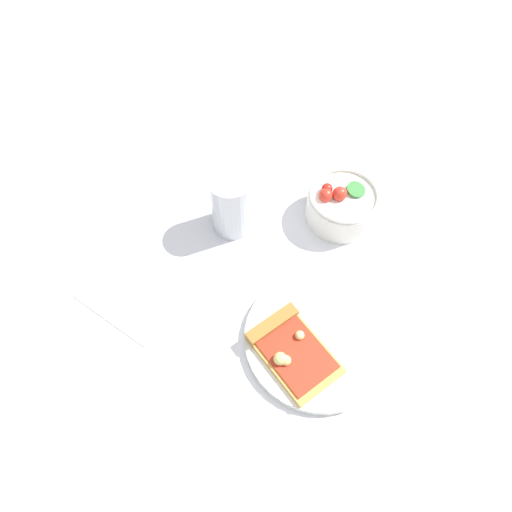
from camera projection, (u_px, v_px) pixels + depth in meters
ground_plane at (295, 348)px, 0.72m from camera, size 2.40×2.40×0.00m
plate at (318, 339)px, 0.72m from camera, size 0.22×0.22×0.01m
pizza_slice_main at (290, 348)px, 0.70m from camera, size 0.13×0.15×0.03m
salad_bowl at (342, 204)px, 0.82m from camera, size 0.12×0.12×0.08m
soda_glass at (232, 205)px, 0.79m from camera, size 0.07×0.07×0.12m
paper_napkin at (130, 295)px, 0.77m from camera, size 0.12×0.16×0.00m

